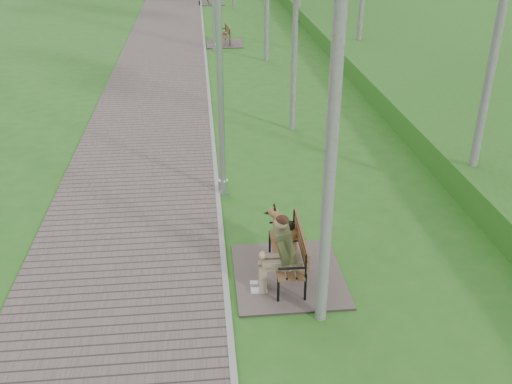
% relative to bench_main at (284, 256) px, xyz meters
% --- Properties ---
extents(ground, '(120.00, 120.00, 0.00)m').
position_rel_bench_main_xyz_m(ground, '(-0.98, 4.19, -0.45)').
color(ground, '#2C6C20').
rests_on(ground, ground).
extents(walkway, '(3.50, 67.00, 0.04)m').
position_rel_bench_main_xyz_m(walkway, '(-2.73, 25.69, -0.43)').
color(walkway, '#635650').
rests_on(walkway, ground).
extents(kerb, '(0.10, 67.00, 0.05)m').
position_rel_bench_main_xyz_m(kerb, '(-0.98, 25.69, -0.42)').
color(kerb, '#999993').
rests_on(kerb, ground).
extents(embankment, '(14.00, 70.00, 1.60)m').
position_rel_bench_main_xyz_m(embankment, '(11.02, 24.19, -0.45)').
color(embankment, '#418129').
rests_on(embankment, ground).
extents(bench_main, '(1.83, 2.03, 1.60)m').
position_rel_bench_main_xyz_m(bench_main, '(0.00, 0.00, 0.00)').
color(bench_main, '#635650').
rests_on(bench_main, ground).
extents(bench_second, '(1.61, 1.78, 0.99)m').
position_rel_bench_main_xyz_m(bench_second, '(-0.12, 17.82, -0.27)').
color(bench_second, '#635650').
rests_on(bench_second, ground).
extents(bench_third, '(1.58, 1.75, 0.97)m').
position_rel_bench_main_xyz_m(bench_third, '(-0.35, 29.22, -0.27)').
color(bench_third, '#635650').
rests_on(bench_third, ground).
extents(lamp_post_near, '(0.22, 0.22, 5.59)m').
position_rel_bench_main_xyz_m(lamp_post_near, '(-0.85, 3.23, 2.16)').
color(lamp_post_near, '#A0A2A8').
rests_on(lamp_post_near, ground).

